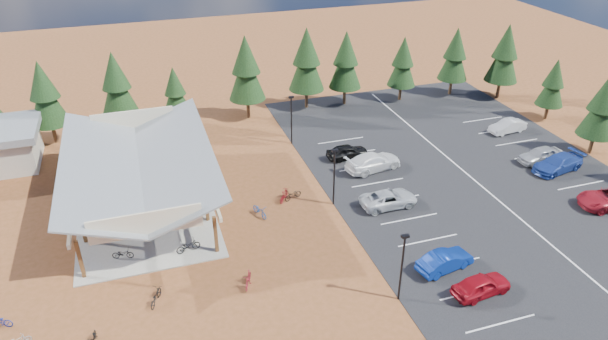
# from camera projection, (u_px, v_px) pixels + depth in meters

# --- Properties ---
(ground) EXTENTS (140.00, 140.00, 0.00)m
(ground) POSITION_uv_depth(u_px,v_px,m) (283.00, 228.00, 42.39)
(ground) COLOR brown
(ground) RESTS_ON ground
(asphalt_lot) EXTENTS (27.00, 44.00, 0.04)m
(asphalt_lot) POSITION_uv_depth(u_px,v_px,m) (466.00, 174.00, 49.87)
(asphalt_lot) COLOR black
(asphalt_lot) RESTS_ON ground
(concrete_pad) EXTENTS (10.60, 18.60, 0.10)m
(concrete_pad) POSITION_uv_depth(u_px,v_px,m) (145.00, 203.00, 45.47)
(concrete_pad) COLOR gray
(concrete_pad) RESTS_ON ground
(bike_pavilion) EXTENTS (11.65, 19.40, 4.97)m
(bike_pavilion) POSITION_uv_depth(u_px,v_px,m) (139.00, 163.00, 43.62)
(bike_pavilion) COLOR #4E2C16
(bike_pavilion) RESTS_ON concrete_pad
(lamp_post_0) EXTENTS (0.50, 0.25, 5.14)m
(lamp_post_0) POSITION_uv_depth(u_px,v_px,m) (402.00, 263.00, 33.99)
(lamp_post_0) COLOR black
(lamp_post_0) RESTS_ON ground
(lamp_post_1) EXTENTS (0.50, 0.25, 5.14)m
(lamp_post_1) POSITION_uv_depth(u_px,v_px,m) (334.00, 173.00, 43.94)
(lamp_post_1) COLOR black
(lamp_post_1) RESTS_ON ground
(lamp_post_2) EXTENTS (0.50, 0.25, 5.14)m
(lamp_post_2) POSITION_uv_depth(u_px,v_px,m) (291.00, 117.00, 53.89)
(lamp_post_2) COLOR black
(lamp_post_2) RESTS_ON ground
(trash_bin_0) EXTENTS (0.60, 0.60, 0.90)m
(trash_bin_0) POSITION_uv_depth(u_px,v_px,m) (215.00, 203.00, 44.70)
(trash_bin_0) COLOR #4E341C
(trash_bin_0) RESTS_ON ground
(trash_bin_1) EXTENTS (0.60, 0.60, 0.90)m
(trash_bin_1) POSITION_uv_depth(u_px,v_px,m) (218.00, 192.00, 46.25)
(trash_bin_1) COLOR #4E341C
(trash_bin_1) RESTS_ON ground
(pine_1) EXTENTS (3.71, 3.71, 8.64)m
(pine_1) POSITION_uv_depth(u_px,v_px,m) (44.00, 94.00, 53.04)
(pine_1) COLOR #382314
(pine_1) RESTS_ON ground
(pine_2) EXTENTS (3.76, 3.76, 8.77)m
(pine_2) POSITION_uv_depth(u_px,v_px,m) (116.00, 84.00, 55.17)
(pine_2) COLOR #382314
(pine_2) RESTS_ON ground
(pine_3) EXTENTS (2.90, 2.90, 6.76)m
(pine_3) POSITION_uv_depth(u_px,v_px,m) (175.00, 91.00, 56.85)
(pine_3) COLOR #382314
(pine_3) RESTS_ON ground
(pine_4) EXTENTS (4.02, 4.02, 9.37)m
(pine_4) POSITION_uv_depth(u_px,v_px,m) (246.00, 69.00, 58.30)
(pine_4) COLOR #382314
(pine_4) RESTS_ON ground
(pine_5) EXTENTS (4.05, 4.05, 9.44)m
(pine_5) POSITION_uv_depth(u_px,v_px,m) (307.00, 60.00, 60.79)
(pine_5) COLOR #382314
(pine_5) RESTS_ON ground
(pine_6) EXTENTS (3.76, 3.76, 8.75)m
(pine_6) POSITION_uv_depth(u_px,v_px,m) (346.00, 60.00, 61.97)
(pine_6) COLOR #382314
(pine_6) RESTS_ON ground
(pine_7) EXTENTS (3.33, 3.33, 7.75)m
(pine_7) POSITION_uv_depth(u_px,v_px,m) (403.00, 62.00, 63.40)
(pine_7) COLOR #382314
(pine_7) RESTS_ON ground
(pine_8) EXTENTS (3.57, 3.57, 8.31)m
(pine_8) POSITION_uv_depth(u_px,v_px,m) (455.00, 54.00, 64.83)
(pine_8) COLOR #382314
(pine_8) RESTS_ON ground
(pine_11) EXTENTS (3.49, 3.49, 8.13)m
(pine_11) POSITION_uv_depth(u_px,v_px,m) (602.00, 106.00, 51.10)
(pine_11) COLOR #382314
(pine_11) RESTS_ON ground
(pine_12) EXTENTS (2.96, 2.96, 6.89)m
(pine_12) POSITION_uv_depth(u_px,v_px,m) (553.00, 83.00, 58.75)
(pine_12) COLOR #382314
(pine_12) RESTS_ON ground
(pine_13) EXTENTS (3.87, 3.87, 9.02)m
(pine_13) POSITION_uv_depth(u_px,v_px,m) (505.00, 54.00, 63.65)
(pine_13) COLOR #382314
(pine_13) RESTS_ON ground
(bike_0) EXTENTS (1.61, 0.90, 0.80)m
(bike_0) POSITION_uv_depth(u_px,v_px,m) (123.00, 254.00, 38.78)
(bike_0) COLOR black
(bike_0) RESTS_ON concrete_pad
(bike_1) EXTENTS (1.83, 0.83, 1.06)m
(bike_1) POSITION_uv_depth(u_px,v_px,m) (103.00, 223.00, 41.83)
(bike_1) COLOR gray
(bike_1) RESTS_ON concrete_pad
(bike_2) EXTENTS (1.63, 0.95, 0.81)m
(bike_2) POSITION_uv_depth(u_px,v_px,m) (116.00, 185.00, 47.16)
(bike_2) COLOR navy
(bike_2) RESTS_ON concrete_pad
(bike_3) EXTENTS (1.69, 0.52, 1.01)m
(bike_3) POSITION_uv_depth(u_px,v_px,m) (127.00, 160.00, 51.01)
(bike_3) COLOR maroon
(bike_3) RESTS_ON concrete_pad
(bike_4) EXTENTS (1.90, 0.99, 0.95)m
(bike_4) POSITION_uv_depth(u_px,v_px,m) (188.00, 246.00, 39.45)
(bike_4) COLOR black
(bike_4) RESTS_ON concrete_pad
(bike_5) EXTENTS (1.68, 0.78, 0.97)m
(bike_5) POSITION_uv_depth(u_px,v_px,m) (178.00, 218.00, 42.52)
(bike_5) COLOR gray
(bike_5) RESTS_ON concrete_pad
(bike_6) EXTENTS (1.58, 0.58, 0.82)m
(bike_6) POSITION_uv_depth(u_px,v_px,m) (156.00, 182.00, 47.56)
(bike_6) COLOR #2053A0
(bike_6) RESTS_ON concrete_pad
(bike_7) EXTENTS (1.68, 0.69, 0.98)m
(bike_7) POSITION_uv_depth(u_px,v_px,m) (168.00, 168.00, 49.64)
(bike_7) COLOR maroon
(bike_7) RESTS_ON concrete_pad
(bike_8) EXTENTS (0.62, 1.54, 0.79)m
(bike_8) POSITION_uv_depth(u_px,v_px,m) (94.00, 338.00, 31.95)
(bike_8) COLOR black
(bike_8) RESTS_ON ground
(bike_11) EXTENTS (1.15, 1.80, 1.05)m
(bike_11) POSITION_uv_depth(u_px,v_px,m) (248.00, 279.00, 36.35)
(bike_11) COLOR maroon
(bike_11) RESTS_ON ground
(bike_12) EXTENTS (1.30, 1.91, 0.95)m
(bike_12) POSITION_uv_depth(u_px,v_px,m) (156.00, 297.00, 34.93)
(bike_12) COLOR black
(bike_12) RESTS_ON ground
(bike_14) EXTENTS (1.24, 2.01, 1.00)m
(bike_14) POSITION_uv_depth(u_px,v_px,m) (260.00, 210.00, 43.65)
(bike_14) COLOR #1A459E
(bike_14) RESTS_ON ground
(bike_15) EXTENTS (1.45, 1.66, 1.04)m
(bike_15) POSITION_uv_depth(u_px,v_px,m) (284.00, 195.00, 45.66)
(bike_15) COLOR maroon
(bike_15) RESTS_ON ground
(bike_16) EXTENTS (1.78, 1.18, 0.88)m
(bike_16) POSITION_uv_depth(u_px,v_px,m) (293.00, 195.00, 45.86)
(bike_16) COLOR black
(bike_16) RESTS_ON ground
(car_0) EXTENTS (4.27, 2.11, 1.40)m
(car_0) POSITION_uv_depth(u_px,v_px,m) (481.00, 285.00, 35.52)
(car_0) COLOR maroon
(car_0) RESTS_ON asphalt_lot
(car_1) EXTENTS (4.45, 2.29, 1.40)m
(car_1) POSITION_uv_depth(u_px,v_px,m) (445.00, 261.00, 37.70)
(car_1) COLOR navy
(car_1) RESTS_ON asphalt_lot
(car_2) EXTENTS (4.86, 2.30, 1.34)m
(car_2) POSITION_uv_depth(u_px,v_px,m) (389.00, 199.00, 44.78)
(car_2) COLOR #B4B8BD
(car_2) RESTS_ON asphalt_lot
(car_3) EXTENTS (5.79, 3.17, 1.59)m
(car_3) POSITION_uv_depth(u_px,v_px,m) (373.00, 162.00, 50.17)
(car_3) COLOR white
(car_3) RESTS_ON asphalt_lot
(car_4) EXTENTS (4.09, 1.75, 1.38)m
(car_4) POSITION_uv_depth(u_px,v_px,m) (347.00, 152.00, 52.17)
(car_4) COLOR black
(car_4) RESTS_ON asphalt_lot
(car_7) EXTENTS (5.52, 3.04, 1.51)m
(car_7) POSITION_uv_depth(u_px,v_px,m) (558.00, 163.00, 49.96)
(car_7) COLOR navy
(car_7) RESTS_ON asphalt_lot
(car_8) EXTENTS (4.41, 1.91, 1.48)m
(car_8) POSITION_uv_depth(u_px,v_px,m) (540.00, 155.00, 51.45)
(car_8) COLOR #96999E
(car_8) RESTS_ON asphalt_lot
(car_9) EXTENTS (4.26, 1.88, 1.36)m
(car_9) POSITION_uv_depth(u_px,v_px,m) (507.00, 126.00, 57.27)
(car_9) COLOR silver
(car_9) RESTS_ON asphalt_lot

